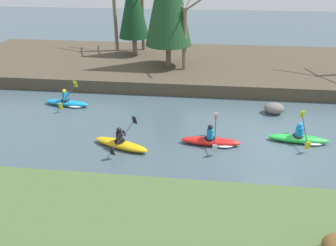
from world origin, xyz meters
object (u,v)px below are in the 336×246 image
object	(u,v)px
kayaker_middle	(213,141)
kayaker_trailing	(121,144)
kayaker_far_back	(68,103)
boulder_midstream	(274,108)
kayaker_lead	(301,138)

from	to	relation	value
kayaker_middle	kayaker_trailing	bearing A→B (deg)	-168.31
kayaker_middle	kayaker_far_back	xyz separation A→B (m)	(-8.26, 3.53, 0.00)
kayaker_trailing	kayaker_far_back	bearing A→B (deg)	153.20
kayaker_middle	kayaker_far_back	size ratio (longest dim) A/B	0.99
boulder_midstream	kayaker_lead	bearing A→B (deg)	-77.33
kayaker_far_back	kayaker_trailing	bearing A→B (deg)	-39.69
kayaker_lead	kayaker_far_back	xyz separation A→B (m)	(-12.29, 2.84, 0.00)
boulder_midstream	kayaker_trailing	bearing A→B (deg)	-148.36
kayaker_lead	kayaker_far_back	size ratio (longest dim) A/B	1.00
kayaker_middle	boulder_midstream	size ratio (longest dim) A/B	2.58
kayaker_lead	kayaker_middle	xyz separation A→B (m)	(-4.03, -0.69, 0.00)
boulder_midstream	kayaker_middle	bearing A→B (deg)	-131.08
kayaker_trailing	boulder_midstream	distance (m)	8.71
kayaker_lead	kayaker_trailing	xyz separation A→B (m)	(-8.12, -1.44, 0.02)
kayaker_middle	boulder_midstream	xyz separation A→B (m)	(3.33, 3.82, 0.11)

